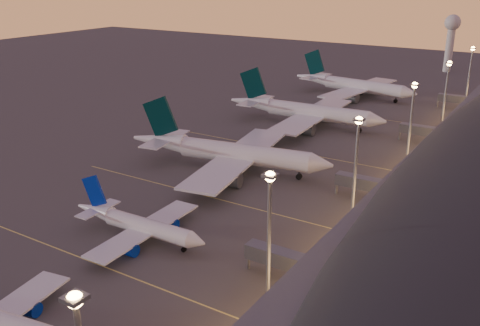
# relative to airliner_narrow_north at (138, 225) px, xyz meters

# --- Properties ---
(ground) EXTENTS (700.00, 700.00, 0.00)m
(ground) POSITION_rel_airliner_narrow_north_xyz_m (1.27, -7.93, -3.29)
(ground) COLOR #3C3A38
(airliner_narrow_north) EXTENTS (35.56, 31.71, 12.73)m
(airliner_narrow_north) POSITION_rel_airliner_narrow_north_xyz_m (0.00, 0.00, 0.00)
(airliner_narrow_north) COLOR silver
(airliner_narrow_north) RESTS_ON ground
(airliner_wide_near) EXTENTS (63.83, 58.89, 20.48)m
(airliner_wide_near) POSITION_rel_airliner_narrow_north_xyz_m (-7.39, 47.02, 1.98)
(airliner_wide_near) COLOR silver
(airliner_wide_near) RESTS_ON ground
(airliner_wide_mid) EXTENTS (63.70, 58.02, 20.40)m
(airliner_wide_mid) POSITION_rel_airliner_narrow_north_xyz_m (-9.64, 103.62, 1.96)
(airliner_wide_mid) COLOR silver
(airliner_wide_mid) RESTS_ON ground
(airliner_wide_far) EXTENTS (62.51, 57.43, 20.01)m
(airliner_wide_far) POSITION_rel_airliner_narrow_north_xyz_m (-11.83, 160.88, 1.86)
(airliner_wide_far) COLOR silver
(airliner_wide_far) RESTS_ON ground
(light_masts) EXTENTS (2.20, 217.20, 25.90)m
(light_masts) POSITION_rel_airliner_narrow_north_xyz_m (37.27, 57.07, 14.26)
(light_masts) COLOR gray
(light_masts) RESTS_ON ground
(radar_tower) EXTENTS (9.00, 9.00, 32.50)m
(radar_tower) POSITION_rel_airliner_narrow_north_xyz_m (11.27, 252.07, 18.58)
(radar_tower) COLOR silver
(radar_tower) RESTS_ON ground
(lane_markings) EXTENTS (90.00, 180.36, 0.00)m
(lane_markings) POSITION_rel_airliner_narrow_north_xyz_m (1.27, 32.07, -3.28)
(lane_markings) COLOR #D8C659
(lane_markings) RESTS_ON ground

